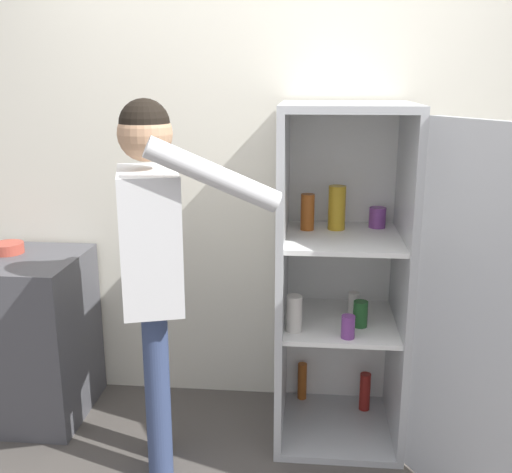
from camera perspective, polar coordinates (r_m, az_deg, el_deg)
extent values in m
cube|color=silver|center=(3.24, 1.09, 5.67)|extent=(7.00, 0.06, 2.55)
cube|color=#B7BABC|center=(3.34, 7.60, -17.38)|extent=(0.62, 0.64, 0.04)
cube|color=#B7BABC|center=(2.83, 8.77, 12.12)|extent=(0.62, 0.64, 0.04)
cube|color=white|center=(3.27, 7.92, -2.18)|extent=(0.62, 0.03, 1.61)
cube|color=#B7BABC|center=(2.99, 2.53, -3.74)|extent=(0.04, 0.64, 1.61)
cube|color=#B7BABC|center=(3.02, 13.70, -3.98)|extent=(0.03, 0.64, 1.61)
cube|color=white|center=(3.07, 7.98, -8.05)|extent=(0.55, 0.57, 0.02)
cube|color=white|center=(2.93, 8.29, -0.13)|extent=(0.55, 0.57, 0.02)
cube|color=#B7BABC|center=(2.53, 19.99, -8.18)|extent=(0.36, 0.55, 1.61)
cylinder|color=maroon|center=(3.42, 10.33, -14.32)|extent=(0.06, 0.06, 0.21)
cylinder|color=#B78C1E|center=(3.02, 7.70, 2.73)|extent=(0.09, 0.09, 0.22)
cylinder|color=#723884|center=(3.10, 11.48, 1.78)|extent=(0.09, 0.09, 0.10)
cylinder|color=beige|center=(2.88, 3.66, -7.32)|extent=(0.08, 0.08, 0.18)
cylinder|color=#1E5123|center=(2.98, 9.91, -7.28)|extent=(0.07, 0.07, 0.13)
cylinder|color=#723884|center=(2.85, 8.76, -8.50)|extent=(0.06, 0.06, 0.11)
cylinder|color=#9E4C19|center=(3.48, 4.42, -13.56)|extent=(0.05, 0.05, 0.21)
cylinder|color=#9E4C19|center=(2.99, 4.93, 2.34)|extent=(0.07, 0.07, 0.18)
cylinder|color=beige|center=(3.09, 9.27, -6.42)|extent=(0.06, 0.06, 0.13)
cylinder|color=#384770|center=(2.96, -9.50, -13.06)|extent=(0.11, 0.11, 0.83)
cylinder|color=#384770|center=(2.81, -9.34, -14.77)|extent=(0.11, 0.11, 0.83)
cube|color=silver|center=(2.62, -10.08, -0.13)|extent=(0.37, 0.50, 0.59)
sphere|color=tan|center=(2.54, -10.54, 9.58)|extent=(0.23, 0.23, 0.23)
sphere|color=black|center=(2.54, -10.58, 10.48)|extent=(0.21, 0.21, 0.21)
cylinder|color=silver|center=(2.87, -10.22, 0.56)|extent=(0.09, 0.09, 0.56)
cylinder|color=silver|center=(2.33, -4.04, 5.84)|extent=(0.54, 0.24, 0.31)
cube|color=#4C4C51|center=(3.48, -20.59, -8.93)|extent=(0.57, 0.60, 0.89)
cylinder|color=#B24738|center=(3.44, -22.56, -1.02)|extent=(0.17, 0.17, 0.06)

